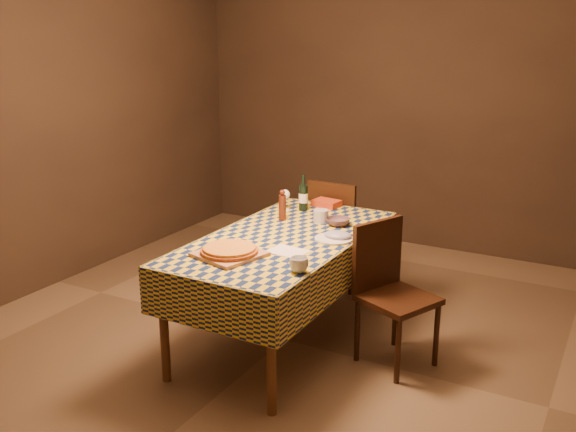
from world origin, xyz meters
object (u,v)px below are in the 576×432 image
(cutting_board, at_px, (230,254))
(white_plate, at_px, (334,239))
(wine_bottle, at_px, (303,197))
(chair_far, at_px, (337,228))
(pizza, at_px, (229,250))
(chair_right, at_px, (389,285))
(bowl, at_px, (338,222))
(dining_table, at_px, (284,247))

(cutting_board, distance_m, white_plate, 0.73)
(wine_bottle, bearing_deg, chair_far, 78.43)
(pizza, relative_size, chair_right, 0.44)
(pizza, bearing_deg, white_plate, 54.15)
(bowl, xyz_separation_m, chair_right, (0.51, -0.30, -0.27))
(chair_far, bearing_deg, dining_table, -84.66)
(pizza, bearing_deg, dining_table, 78.19)
(wine_bottle, xyz_separation_m, white_plate, (0.51, -0.55, -0.10))
(chair_right, bearing_deg, white_plate, -177.88)
(bowl, bearing_deg, white_plate, -70.15)
(pizza, distance_m, wine_bottle, 1.15)
(cutting_board, distance_m, wine_bottle, 1.15)
(cutting_board, xyz_separation_m, white_plate, (0.43, 0.59, -0.00))
(bowl, bearing_deg, chair_far, 114.80)
(dining_table, bearing_deg, bowl, 62.66)
(wine_bottle, bearing_deg, chair_right, -30.48)
(pizza, relative_size, chair_far, 0.44)
(pizza, bearing_deg, chair_right, 36.47)
(dining_table, height_order, chair_right, chair_right)
(bowl, xyz_separation_m, chair_far, (-0.31, 0.67, -0.27))
(wine_bottle, distance_m, chair_right, 1.11)
(pizza, bearing_deg, chair_far, 89.83)
(wine_bottle, height_order, chair_far, wine_bottle)
(dining_table, bearing_deg, chair_right, 8.26)
(bowl, xyz_separation_m, wine_bottle, (-0.40, 0.23, 0.08))
(wine_bottle, bearing_deg, cutting_board, -85.74)
(dining_table, bearing_deg, wine_bottle, 106.61)
(dining_table, xyz_separation_m, white_plate, (0.32, 0.09, 0.08))
(cutting_board, distance_m, bowl, 0.96)
(cutting_board, bearing_deg, white_plate, 54.15)
(cutting_board, xyz_separation_m, chair_far, (0.00, 1.58, -0.26))
(wine_bottle, height_order, chair_right, wine_bottle)
(chair_far, height_order, chair_right, same)
(wine_bottle, distance_m, white_plate, 0.76)
(pizza, relative_size, white_plate, 1.62)
(chair_right, bearing_deg, bowl, 149.33)
(pizza, xyz_separation_m, bowl, (0.31, 0.91, -0.01))
(bowl, relative_size, chair_right, 0.18)
(pizza, bearing_deg, wine_bottle, 94.26)
(pizza, height_order, chair_right, chair_right)
(white_plate, xyz_separation_m, chair_far, (-0.42, 0.99, -0.25))
(cutting_board, relative_size, chair_right, 0.39)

